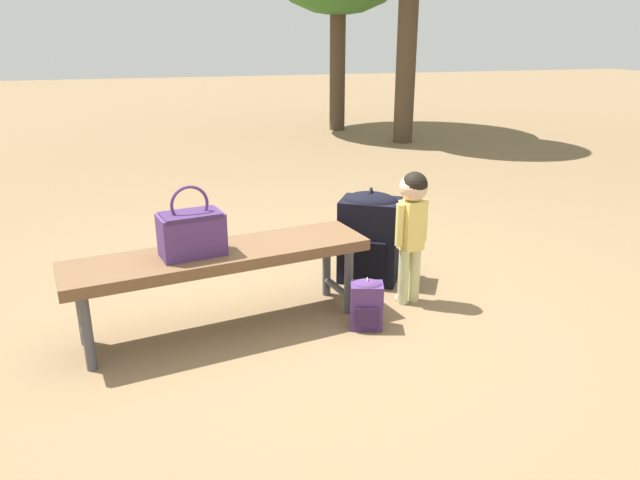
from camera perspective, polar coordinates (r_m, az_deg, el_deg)
ground_plane at (r=3.43m, az=-1.96°, el=-7.24°), size 40.00×40.00×0.00m
park_bench at (r=3.19m, az=-9.53°, el=-1.94°), size 1.64×0.65×0.45m
handbag at (r=3.09m, az=-12.19°, el=0.77°), size 0.35×0.24×0.37m
child_standing at (r=3.45m, az=8.81°, el=2.11°), size 0.21×0.16×0.80m
backpack_large at (r=3.82m, az=4.76°, el=0.52°), size 0.45×0.43×0.62m
backpack_small at (r=3.26m, az=4.48°, el=-5.99°), size 0.21×0.18×0.29m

